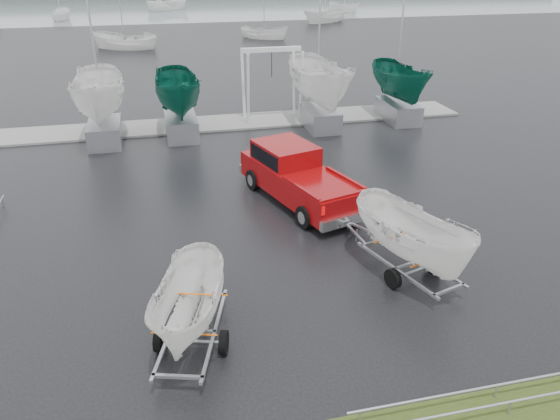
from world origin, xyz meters
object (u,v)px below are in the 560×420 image
at_px(pickup_truck, 295,173).
at_px(trailer_parked, 187,260).
at_px(trailer_hitched, 418,193).
at_px(boat_hoist, 272,74).

distance_m(pickup_truck, trailer_parked, 9.45).
bearing_deg(pickup_truck, trailer_hitched, -90.00).
relative_size(trailer_hitched, trailer_parked, 1.13).
xyz_separation_m(pickup_truck, boat_hoist, (1.50, 10.89, 1.59)).
xyz_separation_m(trailer_hitched, boat_hoist, (-0.37, 17.25, -0.12)).
height_order(trailer_hitched, trailer_parked, trailer_hitched).
bearing_deg(trailer_parked, trailer_hitched, 31.26).
relative_size(pickup_truck, trailer_parked, 1.43).
height_order(trailer_parked, boat_hoist, trailer_parked).
xyz_separation_m(pickup_truck, trailer_parked, (-4.76, -8.05, 1.41)).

